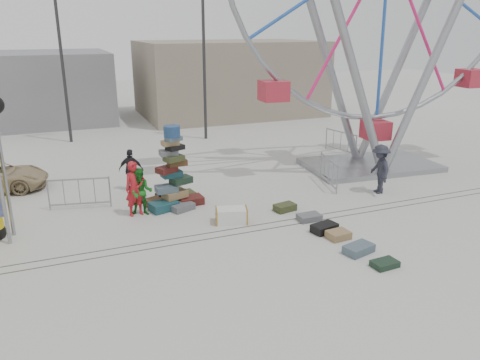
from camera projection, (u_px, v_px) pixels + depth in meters
name	position (u px, v px, depth m)	size (l,w,h in m)	color
ground	(246.00, 242.00, 13.49)	(90.00, 90.00, 0.00)	#9E9E99
track_line_near	(238.00, 234.00, 14.02)	(40.00, 0.04, 0.01)	#47443F
track_line_far	(233.00, 229.00, 14.38)	(40.00, 0.04, 0.01)	#47443F
building_right	(229.00, 78.00, 32.83)	(12.00, 8.00, 5.00)	gray
building_left	(29.00, 88.00, 30.07)	(10.00, 8.00, 4.40)	gray
lamp_post_right	(206.00, 55.00, 24.65)	(1.41, 0.25, 8.00)	#2D2D30
lamp_post_left	(63.00, 56.00, 23.93)	(1.41, 0.25, 8.00)	#2D2D30
suitcase_tower	(173.00, 184.00, 16.06)	(2.05, 1.80, 2.81)	#1B4A52
steamer_trunk	(231.00, 215.00, 14.80)	(1.00, 0.58, 0.47)	silver
row_case_0	(285.00, 207.00, 15.78)	(0.72, 0.45, 0.23)	#3A4221
row_case_1	(309.00, 217.00, 15.01)	(0.74, 0.48, 0.20)	slate
row_case_2	(324.00, 228.00, 14.14)	(0.79, 0.48, 0.25)	black
row_case_3	(338.00, 235.00, 13.71)	(0.64, 0.51, 0.22)	#97784D
row_case_4	(359.00, 249.00, 12.83)	(0.85, 0.50, 0.23)	#4D616E
row_case_5	(385.00, 264.00, 12.10)	(0.68, 0.44, 0.16)	#1B3122
barricade_dummy_c	(79.00, 193.00, 15.83)	(2.00, 0.10, 1.10)	gray
barricade_wheel_front	(329.00, 172.00, 18.14)	(2.00, 0.10, 1.10)	gray
barricade_wheel_back	(341.00, 142.00, 22.87)	(2.00, 0.10, 1.10)	gray
pedestrian_red	(135.00, 189.00, 15.18)	(0.67, 0.44, 1.83)	#A5171F
pedestrian_green	(141.00, 192.00, 15.23)	(0.77, 0.60, 1.58)	#19651B
pedestrian_black	(131.00, 170.00, 17.61)	(0.93, 0.39, 1.59)	black
pedestrian_grey	(380.00, 169.00, 17.25)	(1.19, 0.68, 1.84)	#22232E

